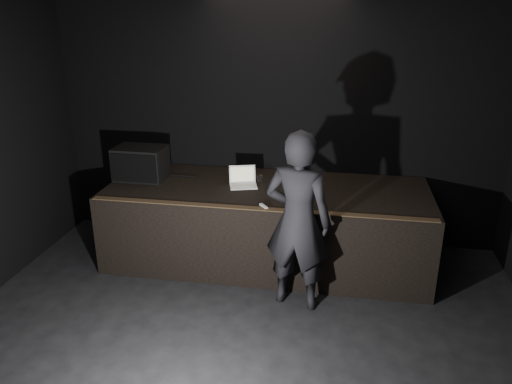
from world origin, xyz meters
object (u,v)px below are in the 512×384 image
Objects in this scene: laptop at (243,181)px; person at (298,221)px; beer_can at (291,183)px; stage_riser at (267,224)px; stage_monitor at (141,163)px.

person reaches higher than laptop.
person is at bearing -79.27° from beer_can.
laptop is 0.20× the size of person.
person reaches higher than stage_riser.
stage_riser is 1.82m from stage_monitor.
laptop reaches higher than stage_riser.
stage_riser is at bearing -0.87° from stage_monitor.
stage_riser is 1.17m from person.
stage_monitor is at bearing 178.27° from beer_can.
laptop is at bearing 172.96° from stage_riser.
stage_monitor is 1.36m from laptop.
person reaches higher than stage_monitor.
laptop is (-0.32, 0.04, 0.56)m from stage_riser.
beer_can is (1.97, -0.06, -0.13)m from stage_monitor.
person is (0.79, -0.99, -0.07)m from laptop.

